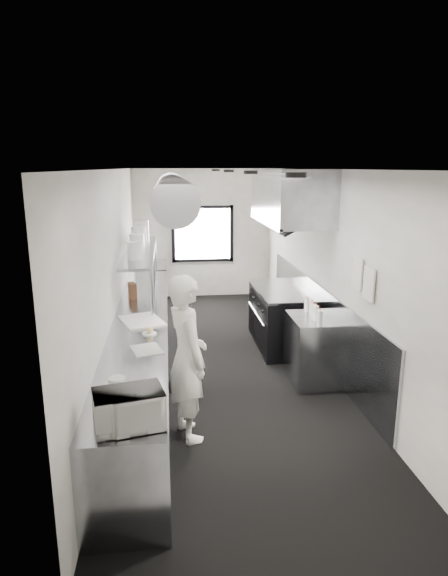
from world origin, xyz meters
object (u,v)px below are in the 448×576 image
object	(u,v)px
line_cook	(187,358)
squeeze_bottle_b	(316,313)
squeeze_bottle_c	(313,311)
microwave	(129,409)
plate_stack_c	(139,237)
knife_block	(132,291)
deli_tub_b	(117,383)
plate_stack_d	(141,232)
squeeze_bottle_a	(320,318)
bottle_station	(314,350)
far_work_table	(150,286)
prep_counter	(142,351)
squeeze_bottle_e	(307,305)
squeeze_bottle_d	(311,307)
cutting_board	(142,321)
pass_shelf	(141,252)
range	(282,317)
small_plate	(150,334)
plate_stack_a	(135,251)
plate_stack_b	(137,243)
deli_tub_a	(108,398)
exhaust_hood	(290,197)

from	to	relation	value
line_cook	squeeze_bottle_b	world-z (taller)	line_cook
squeeze_bottle_c	microwave	bearing A→B (deg)	-131.38
plate_stack_c	knife_block	bearing A→B (deg)	-98.59
line_cook	squeeze_bottle_b	size ratio (longest dim) A/B	9.19
line_cook	deli_tub_b	distance (m)	0.95
plate_stack_d	squeeze_bottle_a	distance (m)	3.58
bottle_station	far_work_table	world-z (taller)	same
prep_counter	microwave	xyz separation A→B (m)	(0.05, -2.73, 0.59)
line_cook	squeeze_bottle_c	size ratio (longest dim) A/B	9.31
far_work_table	line_cook	bearing A→B (deg)	-83.81
far_work_table	squeeze_bottle_e	size ratio (longest dim) A/B	5.97
squeeze_bottle_d	microwave	bearing A→B (deg)	-129.80
cutting_board	squeeze_bottle_d	distance (m)	2.25
plate_stack_c	pass_shelf	bearing A→B (deg)	-81.32
deli_tub_b	cutting_board	bearing A→B (deg)	86.32
microwave	cutting_board	size ratio (longest dim) A/B	0.77
range	cutting_board	bearing A→B (deg)	-149.00
bottle_station	small_plate	xyz separation A→B (m)	(-2.16, -0.41, 0.46)
plate_stack_a	plate_stack_b	bearing A→B (deg)	90.03
deli_tub_b	plate_stack_d	size ratio (longest dim) A/B	0.39
range	knife_block	xyz separation A→B (m)	(-2.36, -0.12, 0.55)
range	far_work_table	xyz separation A→B (m)	(-2.19, 2.50, -0.02)
line_cook	deli_tub_a	size ratio (longest dim) A/B	12.24
small_plate	plate_stack_b	xyz separation A→B (m)	(-0.22, 1.83, 0.81)
prep_counter	plate_stack_c	size ratio (longest dim) A/B	17.92
exhaust_hood	pass_shelf	distance (m)	2.46
cutting_board	squeeze_bottle_e	distance (m)	2.24
pass_shelf	line_cook	distance (m)	3.00
squeeze_bottle_e	plate_stack_d	bearing A→B (deg)	138.63
prep_counter	squeeze_bottle_b	distance (m)	2.35
range	plate_stack_b	distance (m)	2.59
pass_shelf	plate_stack_b	distance (m)	0.33
pass_shelf	squeeze_bottle_c	distance (m)	2.92
deli_tub_b	plate_stack_c	distance (m)	3.85
pass_shelf	bottle_station	bearing A→B (deg)	-35.99
far_work_table	cutting_board	distance (m)	3.83
prep_counter	range	bearing A→B (deg)	28.74
plate_stack_a	squeeze_bottle_c	bearing A→B (deg)	-21.42
bottle_station	plate_stack_c	world-z (taller)	plate_stack_c
cutting_board	squeeze_bottle_b	bearing A→B (deg)	-5.51
plate_stack_b	plate_stack_d	bearing A→B (deg)	88.24
cutting_board	squeeze_bottle_c	distance (m)	2.23
bottle_station	deli_tub_a	bearing A→B (deg)	-139.07
plate_stack_d	squeeze_bottle_a	size ratio (longest dim) A/B	1.95
far_work_table	cutting_board	size ratio (longest dim) A/B	1.91
exhaust_hood	plate_stack_a	world-z (taller)	exhaust_hood
pass_shelf	knife_block	size ratio (longest dim) A/B	13.00
plate_stack_a	exhaust_hood	bearing A→B (deg)	12.67
deli_tub_b	plate_stack_c	bearing A→B (deg)	89.53
range	squeeze_bottle_b	bearing A→B (deg)	-87.32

